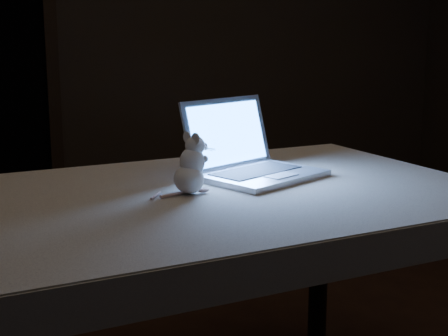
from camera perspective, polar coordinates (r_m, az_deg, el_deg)
name	(u,v)px	position (r m, az deg, el deg)	size (l,w,h in m)	color
back_wall	(144,38)	(4.50, -7.06, 11.28)	(4.50, 0.04, 2.60)	black
table	(217,319)	(2.16, -0.61, -13.10)	(1.57, 1.01, 0.84)	black
tablecloth	(208,203)	(2.08, -1.42, -3.09)	(1.68, 1.12, 0.11)	beige
laptop	(264,140)	(2.17, 3.52, 2.51)	(0.39, 0.34, 0.26)	silver
plush_mouse	(189,164)	(1.96, -3.12, 0.39)	(0.14, 0.14, 0.19)	white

